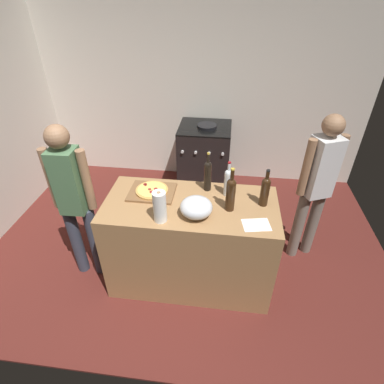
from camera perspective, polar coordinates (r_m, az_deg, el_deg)
The scene contains 15 objects.
ground_plane at distance 3.67m, azimuth -2.71°, elevation -7.43°, with size 4.67×3.34×0.02m, color #511E19.
kitchen_wall_rear at distance 4.28m, azimuth 0.08°, elevation 19.14°, with size 4.67×0.10×2.60m, color silver.
counter at distance 2.86m, azimuth -0.25°, elevation -9.58°, with size 1.48×0.70×0.92m, color #9E7247.
cutting_board at distance 2.70m, azimuth -7.55°, elevation -0.01°, with size 0.40×0.32×0.02m, color brown.
pizza at distance 2.69m, azimuth -7.58°, elevation 0.36°, with size 0.29×0.29×0.03m.
mixing_bowl at distance 2.38m, azimuth 0.80°, elevation -2.92°, with size 0.26×0.26×0.16m.
paper_towel_roll at distance 2.32m, azimuth -6.12°, elevation -2.78°, with size 0.10×0.10×0.27m.
wine_bottle_clear at distance 2.65m, azimuth 2.99°, elevation 3.31°, with size 0.07×0.07×0.37m.
wine_bottle_dark at distance 2.42m, azimuth 7.32°, elevation -0.14°, with size 0.08×0.08×0.39m.
wine_bottle_green at distance 2.60m, azimuth 6.82°, elevation 2.07°, with size 0.07×0.07×0.33m.
wine_bottle_amber at distance 2.53m, azimuth 13.65°, elevation 0.37°, with size 0.07×0.07×0.34m.
recipe_sheet at distance 2.39m, azimuth 12.05°, elevation -6.10°, with size 0.21×0.15×0.00m, color white.
stove at distance 4.21m, azimuth 2.34°, elevation 6.48°, with size 0.68×0.64×0.96m.
person_in_stripes at distance 2.83m, azimuth -21.43°, elevation -1.09°, with size 0.39×0.21×1.59m.
person_in_red at distance 3.08m, azimuth 22.57°, elevation 1.64°, with size 0.38×0.28×1.58m.
Camera 1 is at (0.51, -1.30, 2.46)m, focal length 28.24 mm.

